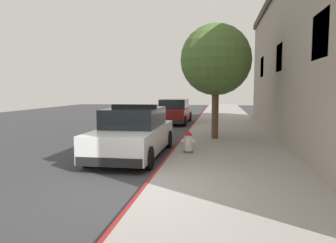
# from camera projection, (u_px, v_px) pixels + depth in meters

# --- Properties ---
(ground_plane) EXTENTS (30.56, 60.00, 0.20)m
(ground_plane) POSITION_uv_depth(u_px,v_px,m) (113.00, 132.00, 17.12)
(ground_plane) COLOR #353538
(sidewalk_pavement) EXTENTS (3.78, 60.00, 0.15)m
(sidewalk_pavement) POSITION_uv_depth(u_px,v_px,m) (228.00, 131.00, 16.15)
(sidewalk_pavement) COLOR gray
(sidewalk_pavement) RESTS_ON ground
(curb_painted_edge) EXTENTS (0.08, 60.00, 0.15)m
(curb_painted_edge) POSITION_uv_depth(u_px,v_px,m) (189.00, 131.00, 16.45)
(curb_painted_edge) COLOR maroon
(curb_painted_edge) RESTS_ON ground
(police_cruiser) EXTENTS (1.94, 4.84, 1.68)m
(police_cruiser) POSITION_uv_depth(u_px,v_px,m) (134.00, 133.00, 10.46)
(police_cruiser) COLOR white
(police_cruiser) RESTS_ON ground
(parked_car_silver_ahead) EXTENTS (1.94, 4.84, 1.56)m
(parked_car_silver_ahead) POSITION_uv_depth(u_px,v_px,m) (174.00, 112.00, 20.86)
(parked_car_silver_ahead) COLOR maroon
(parked_car_silver_ahead) RESTS_ON ground
(fire_hydrant) EXTENTS (0.44, 0.40, 0.76)m
(fire_hydrant) POSITION_uv_depth(u_px,v_px,m) (188.00, 142.00, 10.25)
(fire_hydrant) COLOR #4C4C51
(fire_hydrant) RESTS_ON sidewalk_pavement
(street_tree) EXTENTS (2.89, 2.89, 4.67)m
(street_tree) POSITION_uv_depth(u_px,v_px,m) (216.00, 60.00, 13.03)
(street_tree) COLOR brown
(street_tree) RESTS_ON sidewalk_pavement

